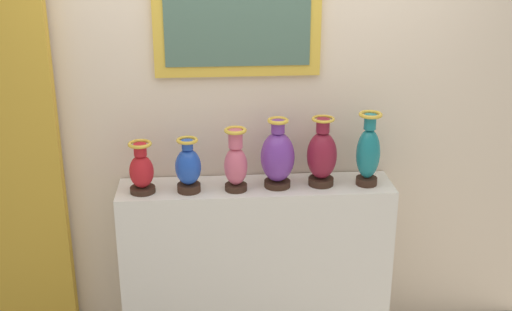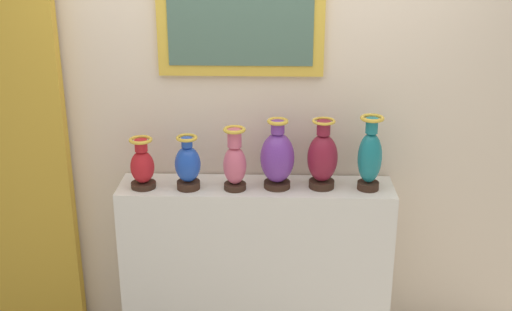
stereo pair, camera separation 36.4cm
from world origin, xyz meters
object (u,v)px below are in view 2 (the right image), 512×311
object	(u,v)px
vase_crimson	(142,166)
vase_violet	(277,158)
vase_sapphire	(188,165)
vase_teal	(370,157)
vase_burgundy	(322,158)
vase_rose	(235,162)

from	to	relation	value
vase_crimson	vase_violet	size ratio (longest dim) A/B	0.73
vase_sapphire	vase_violet	world-z (taller)	vase_violet
vase_violet	vase_teal	bearing A→B (deg)	-1.05
vase_burgundy	vase_sapphire	bearing A→B (deg)	-177.04
vase_sapphire	vase_violet	xyz separation A→B (m)	(0.49, 0.03, 0.04)
vase_violet	vase_crimson	bearing A→B (deg)	-178.20
vase_crimson	vase_rose	xyz separation A→B (m)	(0.51, -0.01, 0.03)
vase_teal	vase_sapphire	bearing A→B (deg)	-178.77
vase_rose	vase_violet	bearing A→B (deg)	7.67
vase_sapphire	vase_teal	bearing A→B (deg)	1.23
vase_crimson	vase_burgundy	size ratio (longest dim) A/B	0.73
vase_rose	vase_teal	bearing A→B (deg)	1.72
vase_rose	vase_burgundy	distance (m)	0.48
vase_rose	vase_violet	distance (m)	0.23
vase_violet	vase_teal	distance (m)	0.50
vase_sapphire	vase_rose	xyz separation A→B (m)	(0.26, -0.00, 0.02)
vase_burgundy	vase_teal	distance (m)	0.26
vase_crimson	vase_teal	bearing A→B (deg)	0.65
vase_rose	vase_burgundy	xyz separation A→B (m)	(0.48, 0.04, 0.02)
vase_violet	vase_burgundy	xyz separation A→B (m)	(0.25, 0.01, -0.00)
vase_sapphire	vase_burgundy	bearing A→B (deg)	2.96
vase_sapphire	vase_violet	size ratio (longest dim) A/B	0.77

